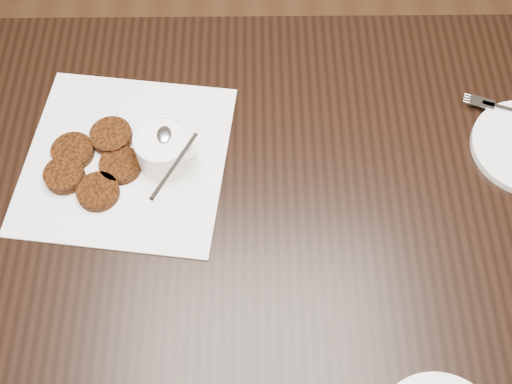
% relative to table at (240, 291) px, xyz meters
% --- Properties ---
extents(floor, '(4.00, 4.00, 0.00)m').
position_rel_table_xyz_m(floor, '(0.04, -0.06, -0.38)').
color(floor, brown).
rests_on(floor, ground).
extents(table, '(1.33, 0.85, 0.75)m').
position_rel_table_xyz_m(table, '(0.00, 0.00, 0.00)').
color(table, black).
rests_on(table, floor).
extents(napkin, '(0.37, 0.37, 0.00)m').
position_rel_table_xyz_m(napkin, '(-0.18, 0.10, 0.38)').
color(napkin, white).
rests_on(napkin, table).
extents(sauce_ramekin, '(0.15, 0.15, 0.13)m').
position_rel_table_xyz_m(sauce_ramekin, '(-0.11, 0.10, 0.44)').
color(sauce_ramekin, white).
rests_on(sauce_ramekin, napkin).
extents(patty_cluster, '(0.30, 0.30, 0.02)m').
position_rel_table_xyz_m(patty_cluster, '(-0.23, 0.09, 0.39)').
color(patty_cluster, '#55250B').
rests_on(patty_cluster, napkin).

